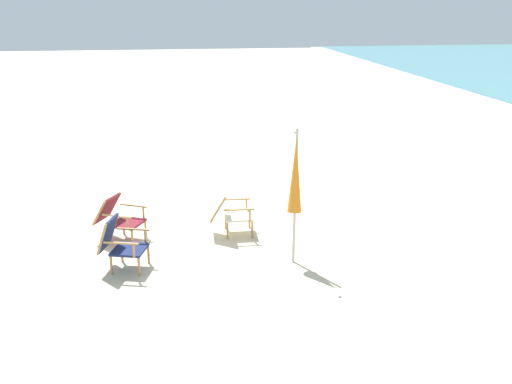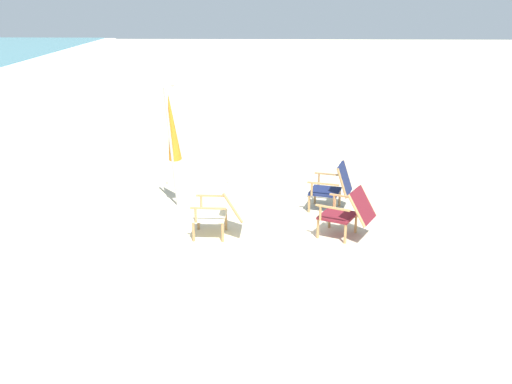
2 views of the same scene
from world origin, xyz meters
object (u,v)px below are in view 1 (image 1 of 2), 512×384
object	(u,v)px
beach_chair_front_right	(118,216)
umbrella_furled_orange	(295,176)
beach_chair_far_center	(229,211)
beach_chair_mid_center	(120,242)

from	to	relation	value
beach_chair_front_right	umbrella_furled_orange	xyz separation A→B (m)	(1.27, 2.80, 0.96)
beach_chair_far_center	umbrella_furled_orange	distance (m)	1.81
beach_chair_far_center	beach_chair_mid_center	bearing A→B (deg)	-56.87
beach_chair_far_center	beach_chair_front_right	bearing A→B (deg)	-90.57
umbrella_furled_orange	beach_chair_far_center	bearing A→B (deg)	-144.19
beach_chair_far_center	beach_chair_front_right	size ratio (longest dim) A/B	0.84
beach_chair_far_center	umbrella_furled_orange	xyz separation A→B (m)	(1.25, 0.90, 0.96)
beach_chair_far_center	beach_chair_front_right	distance (m)	1.90
beach_chair_front_right	umbrella_furled_orange	bearing A→B (deg)	65.70
beach_chair_mid_center	beach_chair_far_center	distance (m)	2.15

